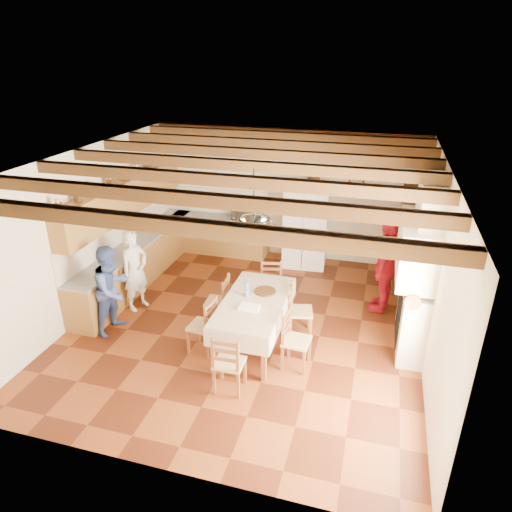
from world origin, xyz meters
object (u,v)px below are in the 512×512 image
(person_woman_blue, at_px, (113,289))
(chair_end_far, at_px, (271,287))
(chair_right_far, at_px, (301,310))
(chair_left_far, at_px, (217,301))
(hutch, at_px, (410,236))
(chair_end_near, at_px, (229,362))
(microwave, at_px, (245,213))
(refrigerator, at_px, (306,225))
(person_woman_red, at_px, (386,266))
(dining_table, at_px, (254,305))
(chair_left_near, at_px, (202,325))
(person_man, at_px, (135,271))
(chair_right_near, at_px, (297,340))

(person_woman_blue, bearing_deg, chair_end_far, -51.09)
(chair_right_far, bearing_deg, chair_left_far, 80.17)
(hutch, bearing_deg, chair_end_near, -121.02)
(chair_left_far, distance_m, chair_end_near, 1.76)
(chair_end_near, height_order, microwave, microwave)
(refrigerator, xyz_separation_m, chair_end_near, (-0.29, -4.53, -0.47))
(refrigerator, distance_m, person_woman_red, 2.39)
(dining_table, bearing_deg, chair_end_near, -91.76)
(chair_left_near, xyz_separation_m, person_man, (-1.70, 0.94, 0.30))
(chair_end_far, bearing_deg, chair_left_near, -129.59)
(chair_left_far, bearing_deg, person_man, -98.15)
(chair_left_near, xyz_separation_m, chair_end_near, (0.73, -0.79, 0.00))
(chair_left_near, distance_m, chair_end_near, 1.08)
(refrigerator, distance_m, chair_right_far, 2.94)
(chair_left_far, relative_size, chair_end_near, 1.00)
(chair_right_near, xyz_separation_m, chair_right_far, (-0.10, 0.88, 0.00))
(chair_end_near, relative_size, chair_end_far, 1.00)
(refrigerator, bearing_deg, chair_right_near, -85.71)
(chair_right_far, relative_size, person_woman_red, 0.53)
(dining_table, relative_size, microwave, 3.29)
(chair_end_near, height_order, person_woman_red, person_woman_red)
(chair_end_far, distance_m, person_man, 2.56)
(chair_left_far, xyz_separation_m, person_woman_red, (2.83, 1.35, 0.42))
(chair_end_far, bearing_deg, hutch, 23.45)
(chair_left_near, bearing_deg, chair_left_far, -171.60)
(chair_right_near, height_order, chair_end_near, same)
(hutch, height_order, chair_left_far, hutch)
(chair_left_far, xyz_separation_m, person_woman_blue, (-1.67, -0.63, 0.32))
(chair_end_far, distance_m, microwave, 2.67)
(person_woman_red, bearing_deg, chair_right_near, -14.64)
(dining_table, distance_m, person_man, 2.53)
(chair_left_near, height_order, person_woman_blue, person_woman_blue)
(dining_table, relative_size, chair_right_far, 2.01)
(refrigerator, xyz_separation_m, person_woman_blue, (-2.72, -3.58, -0.15))
(refrigerator, height_order, person_woman_blue, refrigerator)
(refrigerator, distance_m, microwave, 1.46)
(chair_left_near, xyz_separation_m, chair_right_near, (1.56, -0.00, 0.00))
(chair_right_near, xyz_separation_m, person_man, (-3.26, 0.94, 0.30))
(hutch, relative_size, person_man, 1.39)
(chair_left_near, height_order, chair_end_near, same)
(person_woman_red, bearing_deg, chair_left_near, -37.21)
(person_woman_blue, bearing_deg, chair_right_near, -83.10)
(chair_left_near, relative_size, chair_right_far, 1.00)
(hutch, distance_m, chair_right_far, 3.09)
(refrigerator, distance_m, chair_left_near, 3.91)
(dining_table, height_order, chair_right_far, chair_right_far)
(microwave, bearing_deg, refrigerator, 8.81)
(chair_left_near, xyz_separation_m, person_woman_red, (2.80, 2.15, 0.42))
(hutch, distance_m, dining_table, 3.85)
(chair_end_near, xyz_separation_m, person_woman_red, (2.07, 2.94, 0.42))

